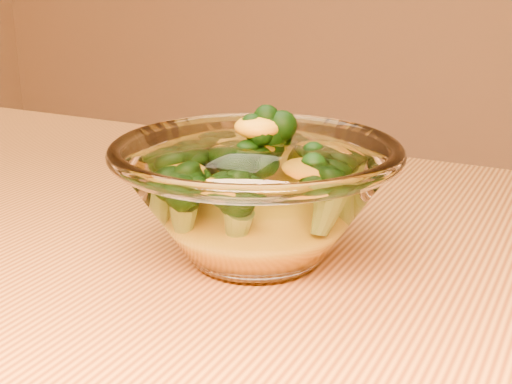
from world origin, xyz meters
TOP-DOWN VIEW (x-y plane):
  - glass_bowl at (0.10, 0.11)m, footprint 0.19×0.19m
  - cheese_sauce at (0.10, 0.11)m, footprint 0.11×0.11m
  - broccoli_heap at (0.09, 0.11)m, footprint 0.13×0.11m

SIDE VIEW (x-z plane):
  - cheese_sauce at x=0.10m, z-range 0.76..0.79m
  - glass_bowl at x=0.10m, z-range 0.75..0.83m
  - broccoli_heap at x=0.09m, z-range 0.77..0.84m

